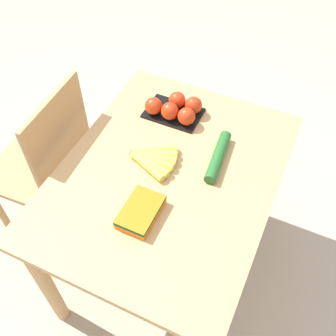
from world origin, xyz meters
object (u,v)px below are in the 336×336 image
object	(u,v)px
chair	(48,165)
banana_bunch	(152,159)
tomato_pack	(176,109)
carrot_bag	(141,211)
cucumber_near	(218,156)

from	to	relation	value
chair	banana_bunch	size ratio (longest dim) A/B	4.89
chair	tomato_pack	xyz separation A→B (m)	(0.31, -0.51, 0.29)
tomato_pack	banana_bunch	bearing A→B (deg)	-174.73
banana_bunch	carrot_bag	xyz separation A→B (m)	(-0.24, -0.07, 0.01)
chair	carrot_bag	bearing A→B (deg)	69.08
cucumber_near	chair	bearing A→B (deg)	101.36
banana_bunch	carrot_bag	distance (m)	0.25
carrot_bag	cucumber_near	bearing A→B (deg)	-23.70
banana_bunch	tomato_pack	size ratio (longest dim) A/B	0.79
tomato_pack	carrot_bag	distance (m)	0.52
banana_bunch	chair	bearing A→B (deg)	94.42
banana_bunch	tomato_pack	bearing A→B (deg)	5.27
carrot_bag	chair	bearing A→B (deg)	72.14
banana_bunch	tomato_pack	distance (m)	0.28
cucumber_near	tomato_pack	bearing A→B (deg)	57.34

